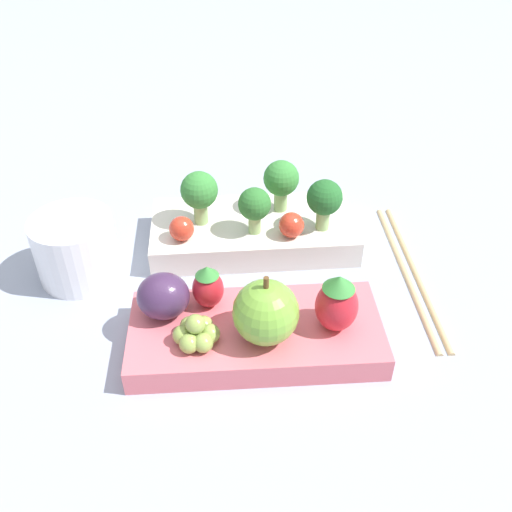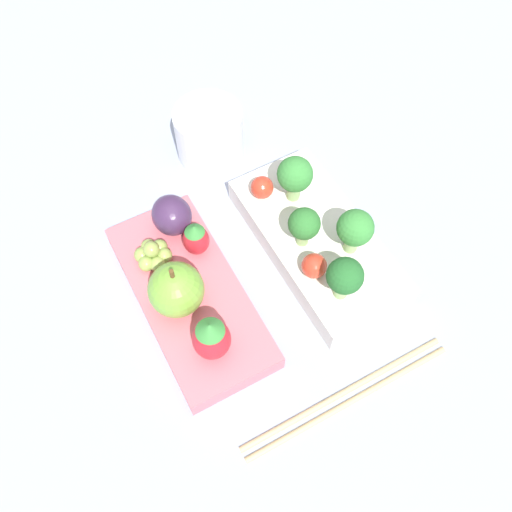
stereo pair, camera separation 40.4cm
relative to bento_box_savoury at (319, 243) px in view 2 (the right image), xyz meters
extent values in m
plane|color=#939EB2|center=(0.00, -0.07, -0.01)|extent=(4.00, 4.00, 0.00)
cube|color=silver|center=(0.00, 0.00, 0.00)|extent=(0.20, 0.10, 0.03)
cube|color=#DB6670|center=(-0.01, -0.14, 0.00)|extent=(0.21, 0.09, 0.02)
cylinder|color=#93B770|center=(0.03, 0.02, 0.02)|extent=(0.01, 0.01, 0.02)
sphere|color=#388438|center=(0.03, 0.02, 0.05)|extent=(0.04, 0.04, 0.04)
cylinder|color=#93B770|center=(-0.05, 0.00, 0.02)|extent=(0.01, 0.01, 0.02)
sphere|color=#388438|center=(-0.05, 0.00, 0.05)|extent=(0.04, 0.04, 0.04)
cylinder|color=#93B770|center=(-0.01, -0.02, 0.02)|extent=(0.01, 0.01, 0.02)
sphere|color=#2D702D|center=(-0.01, -0.02, 0.05)|extent=(0.03, 0.03, 0.03)
cylinder|color=#93B770|center=(0.06, -0.02, 0.02)|extent=(0.01, 0.01, 0.02)
sphere|color=#236028|center=(0.06, -0.02, 0.05)|extent=(0.03, 0.03, 0.03)
sphere|color=red|center=(0.03, -0.03, 0.03)|extent=(0.02, 0.02, 0.02)
sphere|color=red|center=(-0.07, -0.03, 0.03)|extent=(0.02, 0.02, 0.02)
sphere|color=#70A838|center=(0.00, -0.15, 0.03)|extent=(0.05, 0.05, 0.05)
cylinder|color=brown|center=(0.00, -0.15, 0.06)|extent=(0.00, 0.00, 0.01)
ellipsoid|color=red|center=(0.05, -0.14, 0.03)|extent=(0.03, 0.03, 0.04)
cone|color=#388438|center=(0.05, -0.14, 0.05)|extent=(0.03, 0.03, 0.01)
ellipsoid|color=red|center=(-0.05, -0.11, 0.03)|extent=(0.03, 0.03, 0.03)
cone|color=#388438|center=(-0.05, -0.11, 0.04)|extent=(0.02, 0.02, 0.01)
ellipsoid|color=#42284C|center=(-0.08, -0.12, 0.03)|extent=(0.04, 0.04, 0.04)
sphere|color=#8EA84C|center=(-0.05, -0.15, 0.02)|extent=(0.02, 0.02, 0.02)
sphere|color=#8EA84C|center=(-0.05, -0.15, 0.02)|extent=(0.02, 0.02, 0.02)
sphere|color=#8EA84C|center=(-0.06, -0.15, 0.02)|extent=(0.02, 0.02, 0.02)
sphere|color=#8EA84C|center=(-0.07, -0.15, 0.02)|extent=(0.02, 0.02, 0.02)
sphere|color=#8EA84C|center=(-0.06, -0.16, 0.02)|extent=(0.02, 0.02, 0.02)
sphere|color=#8EA84C|center=(-0.05, -0.16, 0.02)|extent=(0.02, 0.02, 0.02)
sphere|color=#8EA84C|center=(-0.06, -0.15, 0.03)|extent=(0.02, 0.02, 0.02)
cylinder|color=white|center=(-0.17, -0.04, 0.02)|extent=(0.07, 0.07, 0.06)
cylinder|color=tan|center=(0.15, -0.06, -0.01)|extent=(0.01, 0.21, 0.01)
cylinder|color=tan|center=(0.14, -0.06, -0.01)|extent=(0.01, 0.21, 0.01)
camera|label=1|loc=(-0.03, -0.46, 0.34)|focal=40.00mm
camera|label=2|loc=(0.23, -0.20, 0.49)|focal=40.00mm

